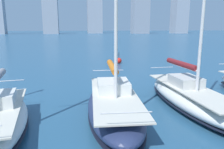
{
  "coord_description": "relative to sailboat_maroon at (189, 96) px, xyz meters",
  "views": [
    {
      "loc": [
        1.58,
        3.38,
        4.44
      ],
      "look_at": [
        -0.31,
        -6.79,
        2.2
      ],
      "focal_mm": 35.0,
      "sensor_mm": 36.0,
      "label": 1
    }
  ],
  "objects": [
    {
      "name": "city_skyline",
      "position": [
        0.53,
        -151.6,
        16.12
      ],
      "size": [
        171.66,
        24.04,
        53.91
      ],
      "color": "#A1A6B0",
      "rests_on": "ground"
    },
    {
      "name": "sailboat_maroon",
      "position": [
        0.0,
        0.0,
        0.0
      ],
      "size": [
        2.5,
        8.42,
        10.65
      ],
      "color": "white",
      "rests_on": "ground"
    },
    {
      "name": "sailboat_orange",
      "position": [
        4.43,
        0.7,
        0.03
      ],
      "size": [
        3.26,
        8.09,
        10.02
      ],
      "color": "navy",
      "rests_on": "ground"
    },
    {
      "name": "channel_buoy",
      "position": [
        0.61,
        -15.82,
        -0.32
      ],
      "size": [
        0.7,
        0.7,
        1.4
      ],
      "color": "red",
      "rests_on": "ground"
    }
  ]
}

